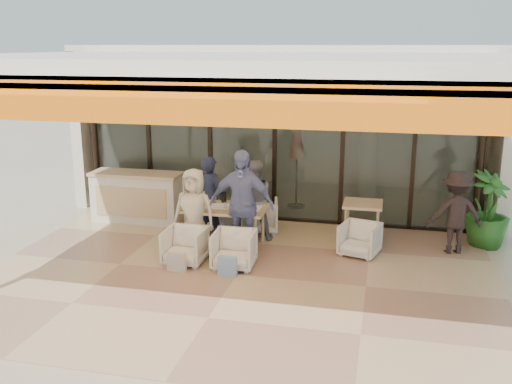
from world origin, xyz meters
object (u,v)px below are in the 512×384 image
diner_grey (254,201)px  side_table (363,208)px  chair_far_left (218,212)px  chair_near_right (234,248)px  standing_woman (455,213)px  dining_table (225,210)px  diner_cream (194,212)px  chair_far_right (260,214)px  potted_palm (488,210)px  host_counter (137,197)px  side_chair (360,238)px  diner_periwinkle (241,204)px  chair_near_left (185,244)px  diner_navy (210,197)px

diner_grey → side_table: 2.00m
chair_far_left → chair_near_right: 2.08m
diner_grey → standing_woman: (3.54, 0.10, -0.03)m
dining_table → diner_cream: (-0.41, -0.46, 0.07)m
diner_grey → chair_far_right: bearing=-111.6°
dining_table → potted_palm: bearing=13.1°
chair_far_left → chair_near_right: bearing=129.3°
potted_palm → host_counter: bearing=-179.5°
chair_near_right → dining_table: bearing=111.2°
dining_table → side_chair: size_ratio=2.34×
dining_table → diner_cream: size_ratio=0.99×
dining_table → standing_woman: 4.00m
chair_near_right → side_table: (1.96, 1.77, 0.30)m
host_counter → diner_periwinkle: (2.57, -1.46, 0.41)m
chair_near_left → diner_cream: 0.65m
chair_near_left → side_chair: 2.98m
chair_far_left → chair_far_right: size_ratio=0.99×
host_counter → side_table: bearing=-2.4°
dining_table → diner_periwinkle: diner_periwinkle is taller
chair_near_right → side_chair: 2.21m
chair_near_left → diner_navy: 1.47m
chair_near_right → diner_cream: bearing=146.4°
host_counter → chair_far_left: host_counter is taller
side_table → diner_grey: bearing=-169.3°
chair_near_right → standing_woman: standing_woman is taller
dining_table → diner_periwinkle: 0.67m
chair_far_right → potted_palm: (4.15, 0.12, 0.33)m
chair_far_left → standing_woman: size_ratio=0.48×
diner_navy → potted_palm: bearing=-154.0°
diner_cream → diner_grey: bearing=48.7°
dining_table → host_counter: bearing=154.9°
diner_cream → chair_far_left: bearing=91.7°
diner_periwinkle → standing_woman: size_ratio=1.28×
chair_near_left → diner_cream: (0.00, 0.50, 0.42)m
diner_cream → diner_navy: bearing=91.7°
standing_woman → side_table: bearing=-23.3°
host_counter → diner_periwinkle: bearing=-29.6°
diner_periwinkle → standing_woman: diner_periwinkle is taller
chair_far_left → side_table: (2.80, -0.13, 0.29)m
chair_near_left → side_table: bearing=32.8°
host_counter → chair_far_left: 1.74m
diner_cream → chair_near_left: bearing=-88.3°
dining_table → chair_near_right: (0.43, -0.96, -0.35)m
side_table → standing_woman: standing_woman is taller
potted_palm → diner_cream: bearing=-163.0°
diner_cream → standing_woman: (4.38, 1.00, -0.02)m
chair_far_right → side_table: size_ratio=0.95×
side_chair → potted_palm: 2.43m
side_chair → potted_palm: potted_palm is taller
dining_table → diner_navy: 0.61m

